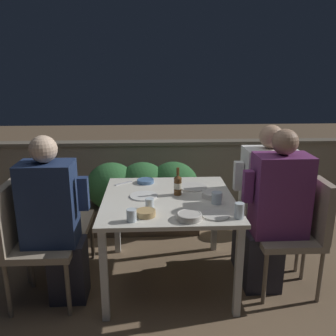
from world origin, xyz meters
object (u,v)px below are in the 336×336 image
chair_right_near (300,223)px  person_white_polo (262,199)px  chair_left_far (47,212)px  chair_right_far (286,208)px  person_navy_jumper (55,221)px  potted_plant (282,198)px  beer_bottle (178,184)px  person_purple_stripe (274,212)px  chair_left_near (27,232)px

chair_right_near → person_white_polo: (-0.21, 0.30, 0.08)m
chair_left_far → chair_right_far: bearing=-0.1°
person_navy_jumper → chair_left_far: bearing=114.2°
chair_left_far → chair_right_far: size_ratio=1.00×
person_white_polo → potted_plant: 0.88m
person_navy_jumper → person_white_polo: (1.63, 0.36, -0.00)m
beer_bottle → potted_plant: size_ratio=0.37×
person_navy_jumper → person_purple_stripe: person_purple_stripe is taller
chair_left_far → chair_right_far: (2.00, -0.00, 0.00)m
chair_left_near → person_white_polo: size_ratio=0.73×
person_purple_stripe → person_white_polo: (-0.00, 0.30, -0.01)m
person_purple_stripe → beer_bottle: size_ratio=5.74×
chair_left_far → potted_plant: bearing=17.6°
chair_left_near → chair_right_near: same height
chair_right_near → chair_left_far: bearing=171.5°
chair_left_far → person_purple_stripe: size_ratio=0.71×
chair_left_far → person_purple_stripe: person_purple_stripe is taller
beer_bottle → person_purple_stripe: bearing=-16.6°
chair_left_near → chair_right_near: 2.05m
chair_left_near → chair_right_near: (2.05, 0.06, 0.00)m
chair_right_near → chair_right_far: same height
person_navy_jumper → beer_bottle: bearing=16.9°
person_navy_jumper → potted_plant: (2.08, 1.07, -0.27)m
person_purple_stripe → beer_bottle: bearing=163.4°
person_navy_jumper → chair_left_far: 0.41m
person_purple_stripe → person_white_polo: person_purple_stripe is taller
chair_right_near → person_purple_stripe: size_ratio=0.71×
chair_right_far → person_white_polo: person_white_polo is taller
chair_left_near → person_white_polo: person_white_polo is taller
potted_plant → beer_bottle: bearing=-145.8°
person_white_polo → potted_plant: person_white_polo is taller
chair_right_far → potted_plant: bearing=71.5°
chair_left_near → potted_plant: 2.53m
person_purple_stripe → chair_right_far: bearing=54.9°
chair_right_near → chair_left_near: bearing=-178.3°
chair_right_far → person_white_polo: size_ratio=0.73×
person_white_polo → chair_left_far: bearing=179.9°
chair_right_far → beer_bottle: 0.97m
person_navy_jumper → chair_left_far: person_navy_jumper is taller
chair_right_near → person_purple_stripe: person_purple_stripe is taller
chair_right_far → beer_bottle: (-0.93, -0.08, 0.25)m
chair_left_far → potted_plant: chair_left_far is taller
person_purple_stripe → chair_right_far: person_purple_stripe is taller
chair_left_near → person_purple_stripe: 1.84m
person_navy_jumper → person_purple_stripe: size_ratio=0.99×
chair_right_near → potted_plant: (0.24, 1.01, -0.18)m
chair_right_far → chair_left_near: bearing=-170.1°
chair_left_far → person_white_polo: size_ratio=0.73×
chair_left_far → beer_bottle: (1.07, -0.08, 0.25)m
chair_left_far → beer_bottle: size_ratio=4.10×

